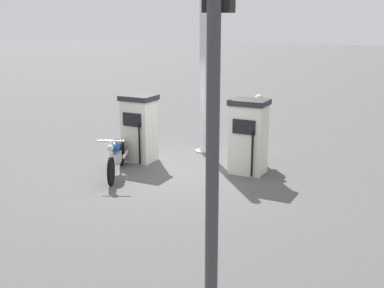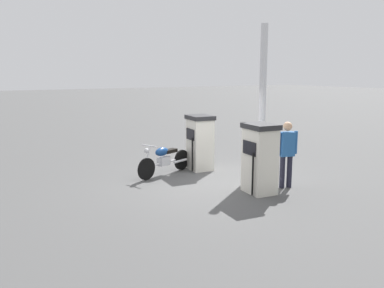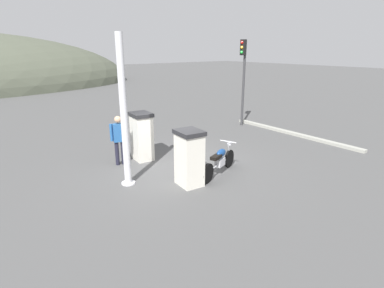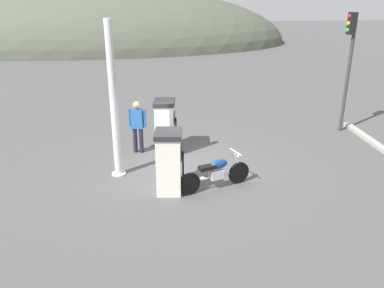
% 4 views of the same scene
% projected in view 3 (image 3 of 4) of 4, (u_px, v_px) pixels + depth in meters
% --- Properties ---
extents(ground_plane, '(120.00, 120.00, 0.00)m').
position_uv_depth(ground_plane, '(178.00, 166.00, 10.36)').
color(ground_plane, '#4C4C4C').
extents(fuel_pump_near, '(0.76, 0.85, 1.63)m').
position_uv_depth(fuel_pump_near, '(189.00, 158.00, 8.76)').
color(fuel_pump_near, silver).
rests_on(fuel_pump_near, ground).
extents(fuel_pump_far, '(0.75, 0.88, 1.68)m').
position_uv_depth(fuel_pump_far, '(142.00, 136.00, 10.79)').
color(fuel_pump_far, silver).
rests_on(fuel_pump_far, ground).
extents(motorcycle_near_pump, '(1.96, 0.88, 0.94)m').
position_uv_depth(motorcycle_near_pump, '(220.00, 161.00, 9.59)').
color(motorcycle_near_pump, black).
rests_on(motorcycle_near_pump, ground).
extents(attendant_person, '(0.57, 0.28, 1.67)m').
position_uv_depth(attendant_person, '(119.00, 137.00, 10.26)').
color(attendant_person, '#1E1E2D').
rests_on(attendant_person, ground).
extents(roadside_traffic_light, '(0.38, 0.25, 4.16)m').
position_uv_depth(roadside_traffic_light, '(243.00, 69.00, 15.01)').
color(roadside_traffic_light, '#38383A').
rests_on(roadside_traffic_light, ground).
extents(canopy_support_pole, '(0.40, 0.40, 4.19)m').
position_uv_depth(canopy_support_pole, '(124.00, 116.00, 8.45)').
color(canopy_support_pole, silver).
rests_on(canopy_support_pole, ground).
extents(road_edge_kerb, '(0.33, 6.50, 0.12)m').
position_uv_depth(road_edge_kerb, '(292.00, 133.00, 14.11)').
color(road_edge_kerb, '#9E9E93').
rests_on(road_edge_kerb, ground).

